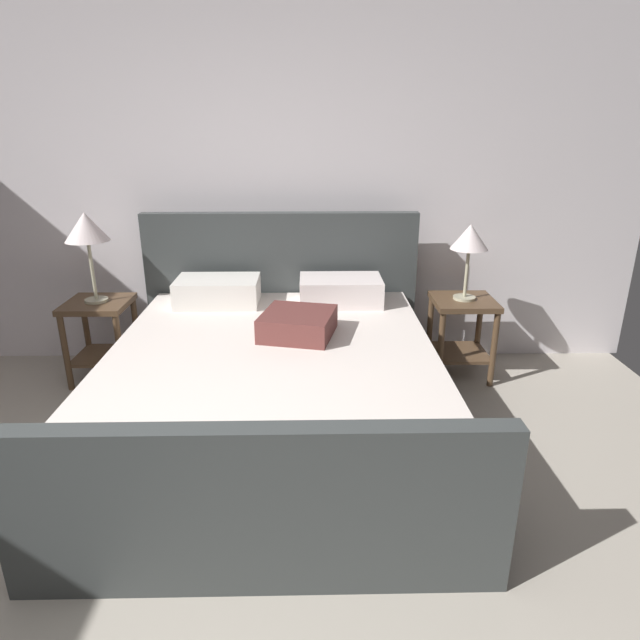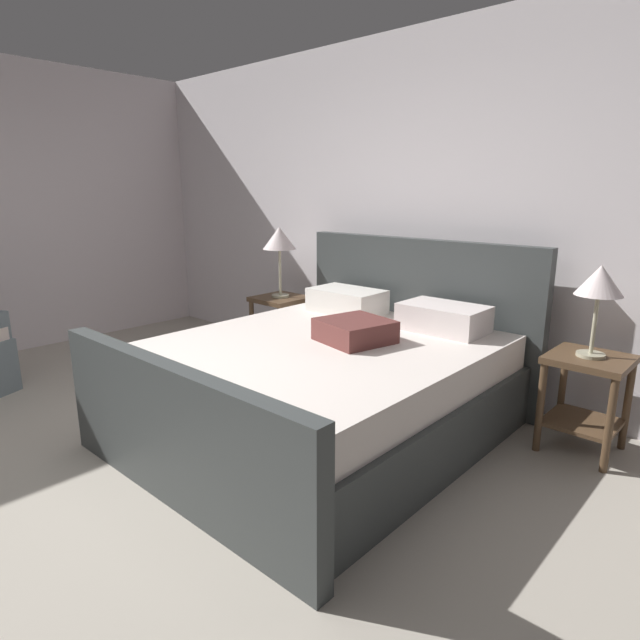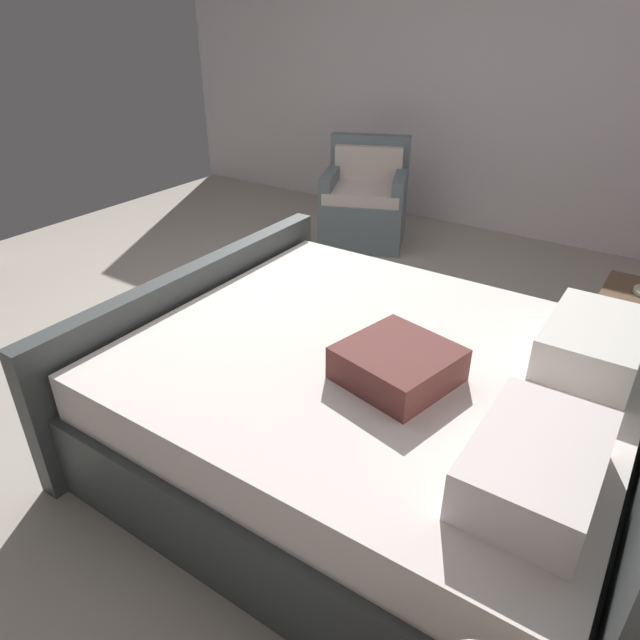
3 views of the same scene
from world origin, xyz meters
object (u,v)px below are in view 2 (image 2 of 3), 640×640
object	(u,v)px
bed	(328,381)
table_lamp_right	(600,284)
nightstand_left	(281,318)
nightstand_right	(586,388)
table_lamp_left	(279,240)

from	to	relation	value
bed	table_lamp_right	bearing A→B (deg)	32.77
bed	nightstand_left	distance (m)	1.56
table_lamp_right	nightstand_right	bearing A→B (deg)	-90.00
table_lamp_right	nightstand_left	size ratio (longest dim) A/B	0.90
table_lamp_right	nightstand_left	distance (m)	2.71
nightstand_right	table_lamp_right	size ratio (longest dim) A/B	1.11
nightstand_right	bed	bearing A→B (deg)	-147.23
bed	table_lamp_left	bearing A→B (deg)	147.92
bed	table_lamp_left	distance (m)	1.74
nightstand_left	table_lamp_left	size ratio (longest dim) A/B	0.95
nightstand_left	table_lamp_right	bearing A→B (deg)	0.47
nightstand_right	table_lamp_right	world-z (taller)	table_lamp_right
nightstand_right	table_lamp_left	world-z (taller)	table_lamp_left
nightstand_right	nightstand_left	xyz separation A→B (m)	(-2.64, -0.02, 0.00)
nightstand_right	nightstand_left	size ratio (longest dim) A/B	1.00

